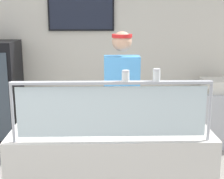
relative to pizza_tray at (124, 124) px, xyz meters
The scene contains 10 objects.
shop_rear_unit 2.39m from the pizza_tray, 93.12° to the left, with size 6.14×0.13×2.70m.
serving_counter 0.51m from the pizza_tray, 159.79° to the right, with size 1.74×0.73×0.95m, color silver.
sneeze_guard 0.47m from the pizza_tray, 109.08° to the right, with size 1.57×0.06×0.49m.
pizza_tray is the anchor object (origin of this frame).
pizza_server 0.03m from the pizza_tray, 87.87° to the right, with size 0.07×0.28×0.01m, color #ADAFB7.
parmesan_shaker 0.61m from the pizza_tray, 92.46° to the right, with size 0.06×0.06×0.09m.
pepper_flake_shaker 0.66m from the pizza_tray, 57.53° to the right, with size 0.06×0.06×0.10m.
worker_figure 0.65m from the pizza_tray, 88.52° to the left, with size 0.41×0.50×1.76m.
prep_shelf 2.46m from the pizza_tray, 50.94° to the left, with size 0.70×0.55×0.82m, color #B7BABF.
pizza_box_stack 2.40m from the pizza_tray, 50.97° to the left, with size 0.46×0.45×0.18m.
Camera 1 is at (0.81, -2.38, 1.94)m, focal length 52.40 mm.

